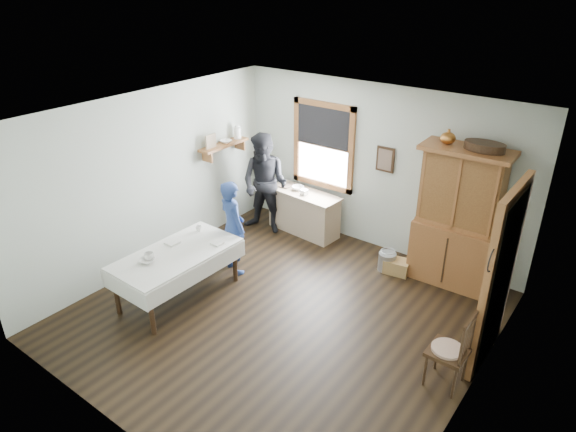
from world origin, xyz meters
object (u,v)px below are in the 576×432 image
Objects in this scene: china_hutch at (457,218)px; woman_blue at (233,231)px; spindle_chair at (448,349)px; wicker_basket at (397,266)px; pail at (387,261)px; dining_table at (178,275)px; work_counter at (304,212)px; figure_dark at (265,188)px.

china_hutch is 1.51× the size of woman_blue.
spindle_chair is (0.75, -2.07, -0.55)m from china_hutch.
spindle_chair is 3.54m from woman_blue.
wicker_basket is at bearing 129.56° from spindle_chair.
pail is (-0.87, -0.27, -0.90)m from china_hutch.
dining_table is 1.06m from woman_blue.
dining_table reaches higher than pail.
work_counter is 0.95× the size of woman_blue.
spindle_chair reaches higher than wicker_basket.
woman_blue reaches higher than spindle_chair.
wicker_basket is (1.93, -0.26, -0.27)m from work_counter.
wicker_basket is (2.20, 2.43, -0.25)m from dining_table.
woman_blue reaches higher than wicker_basket.
figure_dark is (-2.51, -0.10, 0.71)m from wicker_basket.
wicker_basket is at bearing 47.88° from dining_table.
work_counter is 4.54× the size of pail.
figure_dark reaches higher than work_counter.
spindle_chair is at bearing -165.74° from woman_blue.
figure_dark is (-0.58, -0.36, 0.45)m from work_counter.
dining_table is 4.80× the size of wicker_basket.
pail is 0.17m from wicker_basket.
china_hutch is 1.20m from wicker_basket.
china_hutch is 1.27× the size of figure_dark.
dining_table is 1.09× the size of figure_dark.
dining_table is at bearing 101.86° from woman_blue.
spindle_chair is at bearing -47.84° from pail.
work_counter is 3.52× the size of wicker_basket.
work_counter is at bearing 149.22° from spindle_chair.
work_counter is 0.73× the size of dining_table.
woman_blue is (-2.05, -1.44, 0.58)m from wicker_basket.
pail is 2.45m from figure_dark.
spindle_chair is at bearing -71.68° from china_hutch.
work_counter is at bearing 84.41° from dining_table.
woman_blue is (-2.76, -1.70, -0.35)m from china_hutch.
wicker_basket is at bearing -161.65° from china_hutch.
wicker_basket is 0.27× the size of woman_blue.
work_counter is 1.81m from pail.
dining_table is (-2.91, -2.69, -0.68)m from china_hutch.
pail is 0.21× the size of woman_blue.
dining_table is 3.16m from pail.
pail is at bearing -174.41° from wicker_basket.
woman_blue is 0.84× the size of figure_dark.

